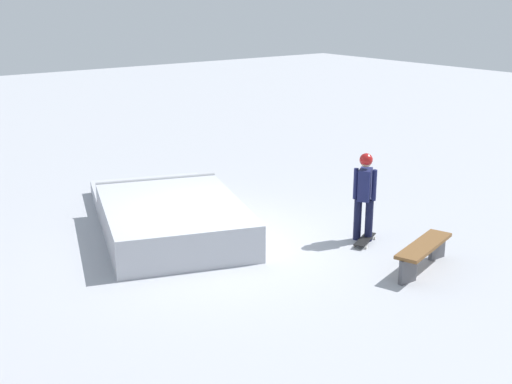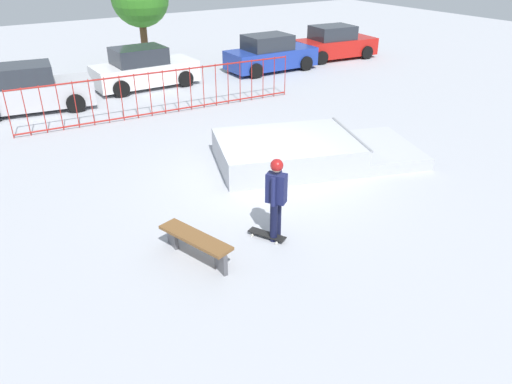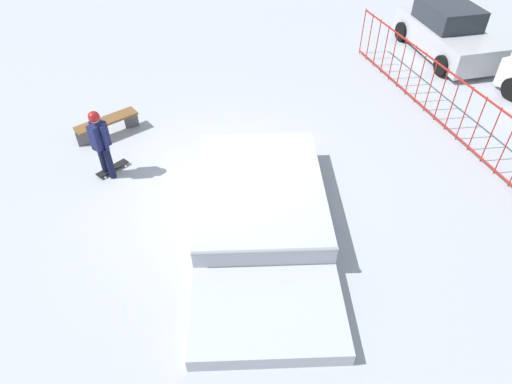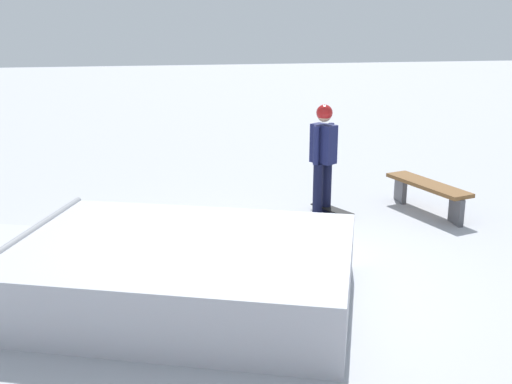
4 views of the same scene
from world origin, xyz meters
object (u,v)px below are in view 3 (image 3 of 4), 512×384
at_px(skater, 100,140).
at_px(parked_car_silver, 446,33).
at_px(skate_ramp, 261,214).
at_px(skateboard, 112,168).
at_px(park_bench, 107,124).

bearing_deg(skater, parked_car_silver, -22.65).
distance_m(skate_ramp, parked_car_silver, 10.21).
xyz_separation_m(skate_ramp, parked_car_silver, (-5.29, 8.72, 0.41)).
bearing_deg(skater, skateboard, 24.96).
height_order(skate_ramp, skater, skater).
distance_m(skater, park_bench, 1.80).
bearing_deg(park_bench, skate_ramp, 29.12).
bearing_deg(skateboard, park_bench, 57.87).
height_order(skate_ramp, skateboard, skate_ramp).
xyz_separation_m(skate_ramp, skater, (-2.78, -2.70, 0.69)).
bearing_deg(parked_car_silver, park_bench, -77.57).
bearing_deg(skater, skate_ramp, -80.91).
relative_size(skater, parked_car_silver, 0.40).
relative_size(skater, skateboard, 2.15).
distance_m(park_bench, parked_car_silver, 11.23).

